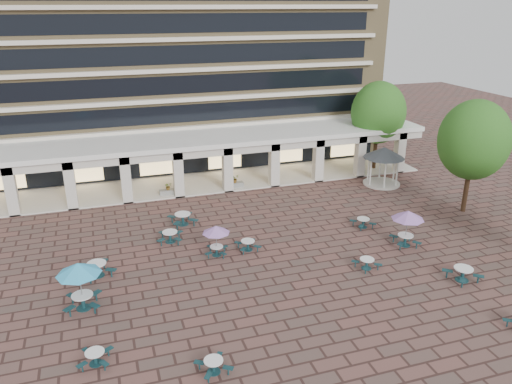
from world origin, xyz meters
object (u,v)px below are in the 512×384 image
(picnic_table_0, at_px, (214,365))
(planter_right, at_px, (235,183))
(planter_left, at_px, (168,191))
(picnic_table_2, at_px, (367,263))
(gazebo, at_px, (384,157))

(picnic_table_0, bearing_deg, planter_right, 60.19)
(picnic_table_0, height_order, planter_left, planter_left)
(picnic_table_2, height_order, planter_right, planter_right)
(picnic_table_2, distance_m, planter_left, 18.83)
(picnic_table_0, relative_size, picnic_table_2, 1.00)
(picnic_table_0, bearing_deg, gazebo, 31.84)
(picnic_table_2, bearing_deg, gazebo, 45.09)
(picnic_table_0, distance_m, planter_left, 22.26)
(planter_right, bearing_deg, picnic_table_2, -76.57)
(planter_left, bearing_deg, picnic_table_0, -93.54)
(planter_right, bearing_deg, planter_left, 180.00)
(picnic_table_0, distance_m, picnic_table_2, 12.60)
(picnic_table_0, xyz_separation_m, planter_right, (7.19, 22.21, 0.11))
(gazebo, bearing_deg, picnic_table_0, -136.28)
(gazebo, relative_size, planter_left, 2.43)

